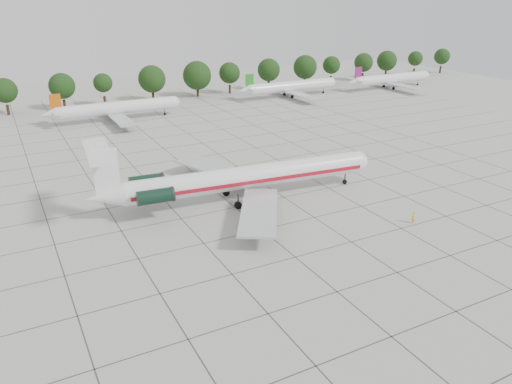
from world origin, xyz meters
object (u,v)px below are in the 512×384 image
main_airliner (236,178)px  bg_airliner_d (291,87)px  bg_airliner_e (391,79)px  ground_crew (413,217)px

main_airliner → bg_airliner_d: size_ratio=1.50×
bg_airliner_d → bg_airliner_e: bearing=-5.0°
main_airliner → bg_airliner_e: 101.37m
main_airliner → ground_crew: bearing=-39.8°
main_airliner → bg_airliner_e: (82.23, 59.28, -0.60)m
bg_airliner_d → main_airliner: bearing=-127.2°
bg_airliner_d → bg_airliner_e: same height
main_airliner → bg_airliner_d: bearing=58.2°
main_airliner → bg_airliner_e: bearing=41.2°
ground_crew → bg_airliner_e: (64.89, 76.70, 2.09)m
bg_airliner_d → bg_airliner_e: 35.01m
ground_crew → main_airliner: bearing=-62.3°
main_airliner → ground_crew: 24.73m
bg_airliner_d → ground_crew: bearing=-110.6°
ground_crew → bg_airliner_e: bg_airliner_e is taller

